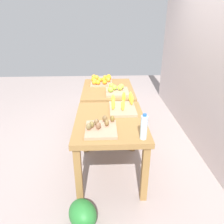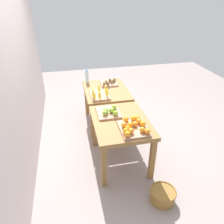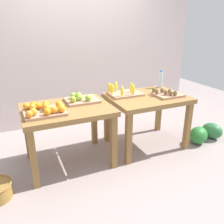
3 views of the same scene
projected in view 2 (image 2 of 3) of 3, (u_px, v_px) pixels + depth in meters
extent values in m
plane|color=gray|center=(112.00, 139.00, 3.94)|extent=(8.00, 8.00, 0.00)
cube|color=beige|center=(17.00, 64.00, 2.94)|extent=(4.40, 0.12, 3.00)
cube|color=olive|center=(121.00, 122.00, 3.11)|extent=(1.04, 0.80, 0.06)
cube|color=olive|center=(152.00, 159.00, 2.97)|extent=(0.07, 0.07, 0.69)
cube|color=olive|center=(133.00, 124.00, 3.75)|extent=(0.07, 0.07, 0.69)
cube|color=olive|center=(104.00, 167.00, 2.84)|extent=(0.07, 0.07, 0.69)
cube|color=olive|center=(94.00, 129.00, 3.62)|extent=(0.07, 0.07, 0.69)
cube|color=olive|center=(106.00, 91.00, 4.06)|extent=(1.04, 0.80, 0.06)
cube|color=olive|center=(129.00, 118.00, 3.92)|extent=(0.07, 0.07, 0.69)
cube|color=olive|center=(118.00, 97.00, 4.69)|extent=(0.07, 0.07, 0.69)
cube|color=olive|center=(92.00, 122.00, 3.79)|extent=(0.07, 0.07, 0.69)
cube|color=olive|center=(87.00, 100.00, 4.57)|extent=(0.07, 0.07, 0.69)
cube|color=tan|center=(133.00, 129.00, 2.88)|extent=(0.44, 0.36, 0.03)
sphere|color=orange|center=(127.00, 134.00, 2.68)|extent=(0.10, 0.10, 0.08)
sphere|color=orange|center=(126.00, 119.00, 2.99)|extent=(0.11, 0.11, 0.08)
sphere|color=orange|center=(135.00, 124.00, 2.88)|extent=(0.08, 0.08, 0.08)
sphere|color=orange|center=(138.00, 118.00, 3.02)|extent=(0.10, 0.10, 0.08)
sphere|color=orange|center=(124.00, 125.00, 2.86)|extent=(0.09, 0.09, 0.08)
sphere|color=orange|center=(126.00, 131.00, 2.75)|extent=(0.08, 0.08, 0.08)
sphere|color=orange|center=(128.00, 128.00, 2.79)|extent=(0.09, 0.09, 0.08)
sphere|color=orange|center=(147.00, 131.00, 2.73)|extent=(0.09, 0.09, 0.08)
sphere|color=orange|center=(142.00, 130.00, 2.77)|extent=(0.09, 0.09, 0.08)
sphere|color=orange|center=(139.00, 121.00, 2.95)|extent=(0.09, 0.09, 0.08)
sphere|color=orange|center=(133.00, 118.00, 3.01)|extent=(0.10, 0.10, 0.08)
sphere|color=orange|center=(131.00, 131.00, 2.74)|extent=(0.10, 0.10, 0.08)
sphere|color=orange|center=(143.00, 124.00, 2.89)|extent=(0.11, 0.11, 0.08)
sphere|color=orange|center=(130.00, 125.00, 2.86)|extent=(0.11, 0.11, 0.08)
cube|color=tan|center=(108.00, 112.00, 3.26)|extent=(0.40, 0.34, 0.03)
sphere|color=#94B537|center=(106.00, 110.00, 3.20)|extent=(0.11, 0.11, 0.08)
sphere|color=#83B73E|center=(105.00, 113.00, 3.14)|extent=(0.10, 0.10, 0.08)
sphere|color=#8CBC37|center=(112.00, 110.00, 3.20)|extent=(0.11, 0.11, 0.08)
sphere|color=#89B032|center=(116.00, 113.00, 3.13)|extent=(0.11, 0.11, 0.08)
sphere|color=#8AB739|center=(114.00, 107.00, 3.29)|extent=(0.11, 0.11, 0.08)
cube|color=tan|center=(100.00, 95.00, 3.79)|extent=(0.44, 0.32, 0.03)
ellipsoid|color=yellow|center=(107.00, 93.00, 3.67)|extent=(0.06, 0.07, 0.14)
ellipsoid|color=yellow|center=(93.00, 93.00, 3.65)|extent=(0.05, 0.05, 0.14)
ellipsoid|color=yellow|center=(106.00, 89.00, 3.81)|extent=(0.06, 0.05, 0.14)
ellipsoid|color=yellow|center=(94.00, 96.00, 3.56)|extent=(0.06, 0.06, 0.14)
ellipsoid|color=yellow|center=(99.00, 89.00, 3.82)|extent=(0.07, 0.06, 0.14)
ellipsoid|color=yellow|center=(100.00, 96.00, 3.58)|extent=(0.07, 0.06, 0.14)
cube|color=tan|center=(109.00, 83.00, 4.27)|extent=(0.36, 0.32, 0.03)
ellipsoid|color=brown|center=(114.00, 80.00, 4.29)|extent=(0.07, 0.07, 0.07)
ellipsoid|color=brown|center=(104.00, 84.00, 4.10)|extent=(0.06, 0.06, 0.07)
ellipsoid|color=brown|center=(106.00, 82.00, 4.19)|extent=(0.06, 0.05, 0.07)
ellipsoid|color=brown|center=(113.00, 81.00, 4.24)|extent=(0.07, 0.07, 0.07)
ellipsoid|color=brown|center=(108.00, 84.00, 4.11)|extent=(0.06, 0.07, 0.07)
ellipsoid|color=brown|center=(110.00, 80.00, 4.26)|extent=(0.07, 0.07, 0.07)
ellipsoid|color=brown|center=(112.00, 82.00, 4.19)|extent=(0.07, 0.07, 0.07)
cylinder|color=silver|center=(87.00, 77.00, 4.28)|extent=(0.07, 0.07, 0.24)
cylinder|color=blue|center=(87.00, 70.00, 4.21)|extent=(0.04, 0.04, 0.02)
ellipsoid|color=#2D6B3B|center=(108.00, 95.00, 5.29)|extent=(0.33, 0.38, 0.24)
ellipsoid|color=#26732E|center=(112.00, 100.00, 5.03)|extent=(0.40, 0.37, 0.25)
cylinder|color=olive|center=(163.00, 196.00, 2.76)|extent=(0.31, 0.31, 0.16)
torus|color=olive|center=(163.00, 191.00, 2.72)|extent=(0.34, 0.34, 0.02)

